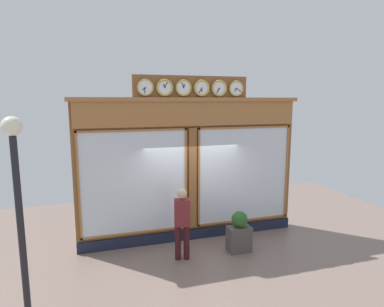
% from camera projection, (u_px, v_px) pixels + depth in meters
% --- Properties ---
extents(ground_plane, '(14.00, 14.00, 0.00)m').
position_uv_depth(ground_plane, '(236.00, 299.00, 6.07)').
color(ground_plane, '#7A665B').
extents(shop_facade, '(5.93, 0.42, 4.26)m').
position_uv_depth(shop_facade, '(191.00, 168.00, 8.52)').
color(shop_facade, brown).
rests_on(shop_facade, ground_plane).
extents(pedestrian, '(0.40, 0.30, 1.69)m').
position_uv_depth(pedestrian, '(182.00, 221.00, 7.46)').
color(pedestrian, '#3A1316').
rests_on(pedestrian, ground_plane).
extents(street_lamp, '(0.28, 0.28, 3.44)m').
position_uv_depth(street_lamp, '(18.00, 196.00, 4.71)').
color(street_lamp, black).
rests_on(street_lamp, ground_plane).
extents(planter_box, '(0.56, 0.36, 0.62)m').
position_uv_depth(planter_box, '(239.00, 239.00, 7.97)').
color(planter_box, '#4C4742').
rests_on(planter_box, ground_plane).
extents(planter_shrub, '(0.39, 0.39, 0.39)m').
position_uv_depth(planter_shrub, '(239.00, 219.00, 7.89)').
color(planter_shrub, '#285623').
rests_on(planter_shrub, planter_box).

